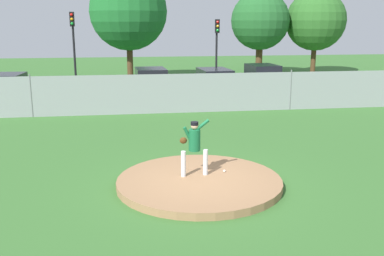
% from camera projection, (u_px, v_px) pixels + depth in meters
% --- Properties ---
extents(ground_plane, '(80.00, 80.00, 0.00)m').
position_uv_depth(ground_plane, '(175.00, 133.00, 17.91)').
color(ground_plane, '#386B2D').
extents(asphalt_strip, '(44.00, 7.00, 0.01)m').
position_uv_depth(asphalt_strip, '(160.00, 98.00, 26.08)').
color(asphalt_strip, '#2B2B2D').
rests_on(asphalt_strip, ground_plane).
extents(pitchers_mound, '(4.49, 4.49, 0.20)m').
position_uv_depth(pitchers_mound, '(199.00, 182.00, 12.11)').
color(pitchers_mound, '#99704C').
rests_on(pitchers_mound, ground_plane).
extents(pitcher_youth, '(0.82, 0.32, 1.60)m').
position_uv_depth(pitcher_youth, '(194.00, 143.00, 12.12)').
color(pitcher_youth, silver).
rests_on(pitcher_youth, pitchers_mound).
extents(baseball, '(0.07, 0.07, 0.07)m').
position_uv_depth(baseball, '(224.00, 171.00, 12.60)').
color(baseball, white).
rests_on(baseball, pitchers_mound).
extents(chainlink_fence, '(31.54, 0.07, 2.01)m').
position_uv_depth(chainlink_fence, '(166.00, 94.00, 21.53)').
color(chainlink_fence, gray).
rests_on(chainlink_fence, ground_plane).
extents(parked_car_teal, '(2.02, 4.20, 1.59)m').
position_uv_depth(parked_car_teal, '(8.00, 89.00, 24.36)').
color(parked_car_teal, '#146066').
rests_on(parked_car_teal, ground_plane).
extents(parked_car_slate, '(2.18, 4.71, 1.66)m').
position_uv_depth(parked_car_slate, '(214.00, 83.00, 26.25)').
color(parked_car_slate, slate).
rests_on(parked_car_slate, ground_plane).
extents(parked_car_champagne, '(2.09, 4.32, 1.69)m').
position_uv_depth(parked_car_champagne, '(151.00, 83.00, 26.31)').
color(parked_car_champagne, tan).
rests_on(parked_car_champagne, ground_plane).
extents(parked_car_white, '(2.01, 4.10, 1.83)m').
position_uv_depth(parked_car_white, '(262.00, 81.00, 27.12)').
color(parked_car_white, silver).
rests_on(parked_car_white, ground_plane).
extents(traffic_cone_orange, '(0.40, 0.40, 0.55)m').
position_uv_depth(traffic_cone_orange, '(273.00, 84.00, 30.00)').
color(traffic_cone_orange, orange).
rests_on(traffic_cone_orange, asphalt_strip).
extents(traffic_light_near, '(0.28, 0.46, 4.96)m').
position_uv_depth(traffic_light_near, '(73.00, 37.00, 28.30)').
color(traffic_light_near, black).
rests_on(traffic_light_near, ground_plane).
extents(traffic_light_far, '(0.28, 0.46, 4.52)m').
position_uv_depth(traffic_light_far, '(217.00, 41.00, 30.01)').
color(traffic_light_far, black).
rests_on(traffic_light_far, ground_plane).
extents(tree_slender_far, '(5.61, 5.61, 7.89)m').
position_uv_depth(tree_slender_far, '(128.00, 11.00, 32.06)').
color(tree_slender_far, '#4C331E').
rests_on(tree_slender_far, ground_plane).
extents(tree_bushy_near, '(4.70, 4.70, 6.80)m').
position_uv_depth(tree_bushy_near, '(260.00, 21.00, 35.78)').
color(tree_bushy_near, '#4C331E').
rests_on(tree_bushy_near, ground_plane).
extents(tree_broad_right, '(4.91, 4.91, 6.91)m').
position_uv_depth(tree_broad_right, '(316.00, 21.00, 36.60)').
color(tree_broad_right, '#4C331E').
rests_on(tree_broad_right, ground_plane).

